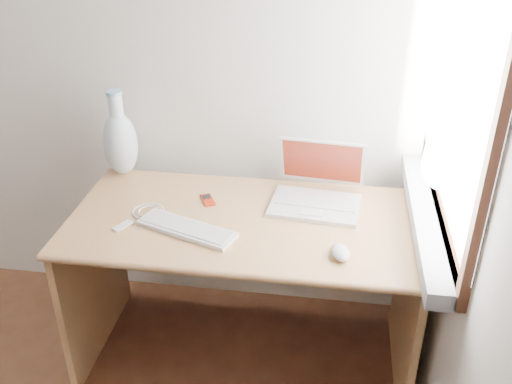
# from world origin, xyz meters

# --- Properties ---
(back_wall) EXTENTS (3.50, 0.04, 2.60)m
(back_wall) POSITION_xyz_m (0.00, 1.75, 1.30)
(back_wall) COLOR white
(back_wall) RESTS_ON floor
(window) EXTENTS (0.11, 0.99, 1.10)m
(window) POSITION_xyz_m (1.72, 1.30, 1.28)
(window) COLOR white
(window) RESTS_ON right_wall
(desk) EXTENTS (1.33, 0.67, 0.70)m
(desk) POSITION_xyz_m (1.03, 1.40, 0.50)
(desk) COLOR tan
(desk) RESTS_ON floor
(laptop) EXTENTS (0.37, 0.32, 0.23)m
(laptop) POSITION_xyz_m (1.29, 1.50, 0.76)
(laptop) COLOR white
(laptop) RESTS_ON desk
(external_keyboard) EXTENTS (0.40, 0.24, 0.02)m
(external_keyboard) POSITION_xyz_m (0.84, 1.21, 0.71)
(external_keyboard) COLOR white
(external_keyboard) RESTS_ON desk
(mouse) EXTENTS (0.08, 0.11, 0.04)m
(mouse) POSITION_xyz_m (1.40, 1.13, 0.72)
(mouse) COLOR white
(mouse) RESTS_ON desk
(ipod) EXTENTS (0.08, 0.10, 0.01)m
(ipod) POSITION_xyz_m (0.86, 1.44, 0.71)
(ipod) COLOR #AF230C
(ipod) RESTS_ON desk
(cable_coil) EXTENTS (0.16, 0.16, 0.01)m
(cable_coil) POSITION_xyz_m (0.65, 1.32, 0.71)
(cable_coil) COLOR white
(cable_coil) RESTS_ON desk
(remote) EXTENTS (0.06, 0.09, 0.01)m
(remote) POSITION_xyz_m (0.59, 1.20, 0.71)
(remote) COLOR white
(remote) RESTS_ON desk
(vase) EXTENTS (0.15, 0.15, 0.38)m
(vase) POSITION_xyz_m (0.45, 1.62, 0.86)
(vase) COLOR white
(vase) RESTS_ON desk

